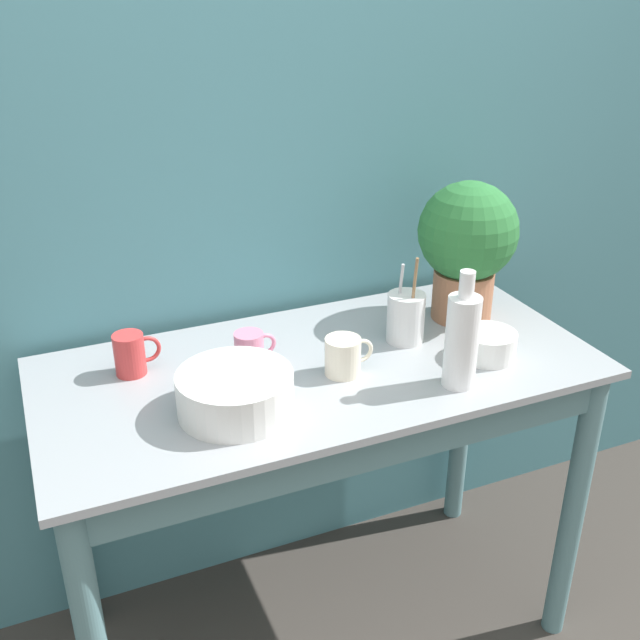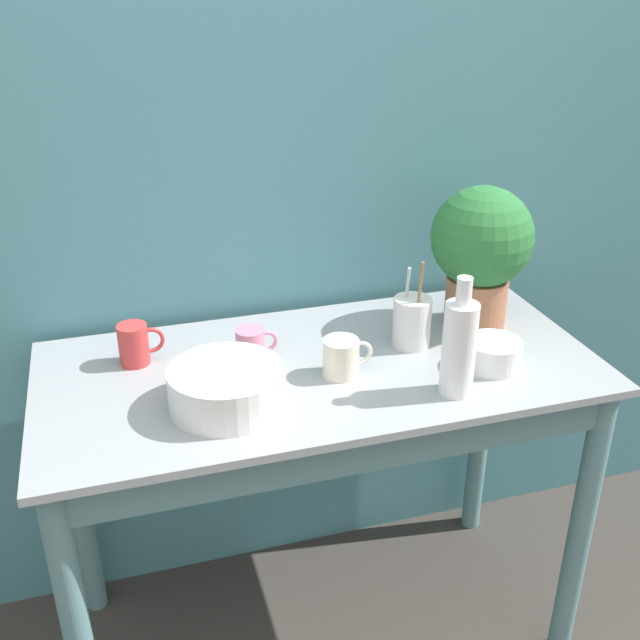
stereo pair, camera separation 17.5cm
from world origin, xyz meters
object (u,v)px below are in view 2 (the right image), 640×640
object	(u,v)px
bottle_tall	(459,346)
mug_cream	(342,357)
mug_pink	(252,345)
bowl_wash_large	(226,388)
utensil_cup	(412,322)
potted_plant	(481,248)
mug_red	(135,344)
bowl_small_enamel_white	(493,354)

from	to	relation	value
bottle_tall	mug_cream	distance (m)	0.28
mug_pink	bowl_wash_large	bearing A→B (deg)	-116.92
bottle_tall	utensil_cup	bearing A→B (deg)	91.43
potted_plant	utensil_cup	bearing A→B (deg)	-163.55
mug_red	utensil_cup	xyz separation A→B (m)	(0.67, -0.10, 0.01)
bowl_wash_large	bowl_small_enamel_white	world-z (taller)	bowl_wash_large
potted_plant	mug_pink	size ratio (longest dim) A/B	3.63
bottle_tall	utensil_cup	world-z (taller)	bottle_tall
mug_cream	mug_pink	distance (m)	0.23
potted_plant	bowl_small_enamel_white	distance (m)	0.29
mug_cream	utensil_cup	xyz separation A→B (m)	(0.21, 0.09, 0.02)
mug_red	mug_cream	world-z (taller)	mug_red
mug_red	mug_pink	world-z (taller)	mug_red
bottle_tall	bowl_small_enamel_white	bearing A→B (deg)	31.22
potted_plant	bowl_wash_large	xyz separation A→B (m)	(-0.71, -0.21, -0.17)
mug_cream	bottle_tall	bearing A→B (deg)	-34.05
mug_cream	utensil_cup	world-z (taller)	utensil_cup
utensil_cup	potted_plant	bearing A→B (deg)	16.45
mug_pink	mug_cream	bearing A→B (deg)	-34.80
mug_pink	utensil_cup	size ratio (longest dim) A/B	0.44
potted_plant	bottle_tall	distance (m)	0.38
mug_pink	mug_red	bearing A→B (deg)	166.48
bottle_tall	mug_pink	distance (m)	0.50
utensil_cup	mug_red	bearing A→B (deg)	171.32
utensil_cup	mug_pink	bearing A→B (deg)	174.65
potted_plant	bottle_tall	bearing A→B (deg)	-123.63
bottle_tall	bowl_small_enamel_white	distance (m)	0.18
bowl_wash_large	mug_red	world-z (taller)	mug_red
potted_plant	mug_cream	world-z (taller)	potted_plant
bowl_small_enamel_white	bottle_tall	bearing A→B (deg)	-148.78
bowl_wash_large	bowl_small_enamel_white	size ratio (longest dim) A/B	1.84
potted_plant	mug_red	bearing A→B (deg)	177.31
potted_plant	bowl_wash_large	world-z (taller)	potted_plant
mug_red	utensil_cup	world-z (taller)	utensil_cup
bowl_small_enamel_white	potted_plant	bearing A→B (deg)	73.65
mug_cream	mug_red	bearing A→B (deg)	156.92
bowl_wash_large	mug_red	distance (m)	0.31
mug_red	mug_pink	distance (m)	0.28
bottle_tall	mug_red	size ratio (longest dim) A/B	2.53
potted_plant	mug_pink	distance (m)	0.63
potted_plant	mug_red	xyz separation A→B (m)	(-0.88, 0.04, -0.17)
bowl_wash_large	utensil_cup	distance (m)	0.52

